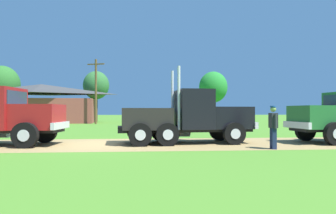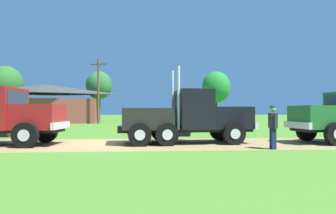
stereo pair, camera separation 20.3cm
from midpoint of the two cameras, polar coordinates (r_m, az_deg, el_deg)
ground_plane at (r=15.24m, az=-11.72°, el=-6.78°), size 200.00×200.00×0.00m
dirt_track at (r=15.24m, az=-11.72°, el=-6.76°), size 120.00×5.57×0.01m
truck_foreground_white at (r=15.40m, az=3.08°, el=-2.06°), size 6.83×2.95×3.72m
visitor_by_barrel at (r=13.73m, az=18.51°, el=-3.17°), size 0.30×0.68×1.83m
shed_building at (r=43.49m, az=-22.58°, el=0.49°), size 14.57×7.36×5.08m
utility_pole_far at (r=38.31m, az=-13.37°, el=3.18°), size 2.13×0.82×7.85m
tree_left at (r=47.73m, az=-28.50°, el=3.68°), size 4.63×4.63×7.74m
tree_mid at (r=46.81m, az=-13.29°, el=3.89°), size 3.80×3.80×7.46m
tree_right at (r=54.78m, az=8.27°, el=3.64°), size 4.97×4.97×8.48m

